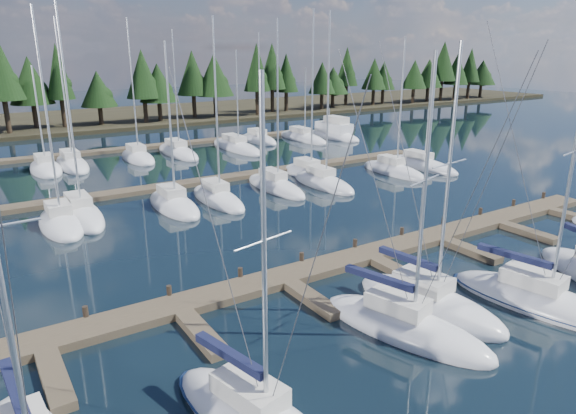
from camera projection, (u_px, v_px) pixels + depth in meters
ground at (266, 208)px, 40.82m from camera, size 260.00×260.00×0.00m
far_shore at (92, 119)px, 88.97m from camera, size 220.00×30.00×0.60m
main_dock at (372, 258)px, 30.59m from camera, size 44.00×6.13×0.90m
back_docks at (176, 162)px, 56.51m from camera, size 50.00×21.80×0.40m
front_sailboat_2 at (404, 327)px, 22.96m from camera, size 4.91×8.78×12.96m
front_sailboat_3 at (428, 303)px, 25.05m from camera, size 4.28×8.44×13.33m
front_sailboat_4 at (539, 301)px, 25.30m from camera, size 4.67×9.64×14.23m
back_sailboat_rows at (201, 170)px, 52.56m from camera, size 45.20×31.90×17.48m
motor_yacht_right at (334, 134)px, 72.72m from camera, size 4.00×10.16×4.99m
tree_line at (101, 80)px, 78.93m from camera, size 184.69×11.74×14.39m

